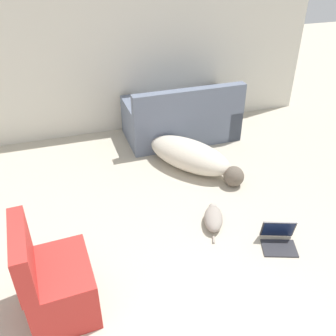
{
  "coord_description": "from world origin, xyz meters",
  "views": [
    {
      "loc": [
        -0.45,
        -1.24,
        2.71
      ],
      "look_at": [
        0.52,
        1.79,
        0.67
      ],
      "focal_mm": 40.0,
      "sensor_mm": 36.0,
      "label": 1
    }
  ],
  "objects_px": {
    "dog": "(191,156)",
    "cat": "(213,218)",
    "couch": "(181,120)",
    "side_chair": "(55,283)",
    "laptop_open": "(278,237)"
  },
  "relations": [
    {
      "from": "couch",
      "to": "laptop_open",
      "type": "relative_size",
      "value": 3.91
    },
    {
      "from": "side_chair",
      "to": "dog",
      "type": "bearing_deg",
      "value": -49.85
    },
    {
      "from": "couch",
      "to": "cat",
      "type": "bearing_deg",
      "value": 79.9
    },
    {
      "from": "cat",
      "to": "laptop_open",
      "type": "distance_m",
      "value": 0.7
    },
    {
      "from": "dog",
      "to": "side_chair",
      "type": "xyz_separation_m",
      "value": [
        -1.83,
        -1.74,
        0.13
      ]
    },
    {
      "from": "cat",
      "to": "laptop_open",
      "type": "bearing_deg",
      "value": -111.03
    },
    {
      "from": "cat",
      "to": "laptop_open",
      "type": "height_order",
      "value": "laptop_open"
    },
    {
      "from": "cat",
      "to": "side_chair",
      "type": "distance_m",
      "value": 1.79
    },
    {
      "from": "couch",
      "to": "side_chair",
      "type": "xyz_separation_m",
      "value": [
        -2.0,
        -2.63,
        0.03
      ]
    },
    {
      "from": "laptop_open",
      "to": "side_chair",
      "type": "xyz_separation_m",
      "value": [
        -2.17,
        -0.13,
        0.24
      ]
    },
    {
      "from": "laptop_open",
      "to": "cat",
      "type": "bearing_deg",
      "value": 156.07
    },
    {
      "from": "cat",
      "to": "side_chair",
      "type": "relative_size",
      "value": 0.62
    },
    {
      "from": "laptop_open",
      "to": "side_chair",
      "type": "bearing_deg",
      "value": -157.11
    },
    {
      "from": "couch",
      "to": "dog",
      "type": "distance_m",
      "value": 0.91
    },
    {
      "from": "dog",
      "to": "cat",
      "type": "relative_size",
      "value": 2.69
    }
  ]
}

